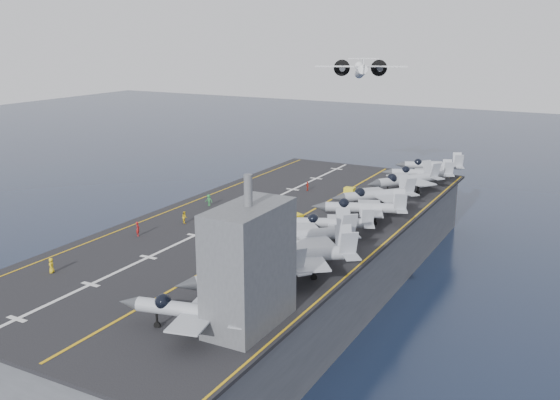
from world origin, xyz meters
The scene contains 28 objects.
ground centered at (0.00, 0.00, 0.00)m, with size 500.00×500.00×0.00m, color #142135.
hull centered at (0.00, 0.00, 5.00)m, with size 36.00×90.00×10.00m, color #56595E.
flight_deck centered at (0.00, 0.00, 10.20)m, with size 38.00×92.00×0.40m, color black.
foul_line centered at (3.00, 0.00, 10.42)m, with size 0.35×90.00×0.02m, color gold.
landing_centerline centered at (-6.00, 0.00, 10.42)m, with size 0.50×90.00×0.02m, color silver.
deck_edge_port centered at (-17.00, 0.00, 10.42)m, with size 0.25×90.00×0.02m, color gold.
deck_edge_stbd centered at (18.50, 0.00, 10.42)m, with size 0.25×90.00×0.02m, color gold.
island_superstructure centered at (15.00, -30.00, 17.90)m, with size 5.00×10.00×15.00m, color #56595E, non-canonical shape.
fighter_jet_0 centered at (11.11, -33.93, 12.77)m, with size 15.29×11.85×4.73m, color #8F989E, non-canonical shape.
fighter_jet_1 centered at (11.34, -23.97, 12.92)m, with size 16.58×17.39×5.04m, color gray, non-canonical shape.
fighter_jet_2 centered at (13.42, -16.64, 13.18)m, with size 19.17×18.21×5.55m, color gray, non-canonical shape.
fighter_jet_3 centered at (10.86, -9.50, 13.08)m, with size 18.35×18.00×5.36m, color gray, non-canonical shape.
fighter_jet_4 centered at (11.37, -1.49, 12.62)m, with size 15.19×13.13×4.44m, color gray, non-canonical shape.
fighter_jet_5 centered at (12.68, 7.14, 12.85)m, with size 16.65×14.16×4.90m, color #9CA6AD, non-canonical shape.
fighter_jet_6 centered at (11.82, 15.20, 12.90)m, with size 16.87×17.03×5.00m, color #90969F, non-canonical shape.
fighter_jet_7 centered at (12.90, 27.30, 12.99)m, with size 16.65×17.90×5.17m, color #91999F, non-canonical shape.
fighter_jet_8 centered at (13.31, 35.06, 12.70)m, with size 15.58×13.17×4.59m, color #929CA2, non-canonical shape.
tow_cart_a centered at (3.78, -17.00, 11.03)m, with size 2.48×2.11×1.26m, color #C7A909, non-canonical shape.
tow_cart_b centered at (3.46, 2.55, 11.04)m, with size 2.50×2.13×1.27m, color gold, non-canonical shape.
tow_cart_c centered at (4.13, 22.26, 10.94)m, with size 1.86×1.26×1.08m, color yellow, non-canonical shape.
crew_0 centered at (-12.67, -29.49, 11.32)m, with size 1.25×1.32×1.83m, color yellow.
crew_1 centered at (-12.90, -13.91, 11.42)m, with size 1.34×1.48×2.05m, color #B21919.
crew_2 centered at (-10.84, -5.88, 11.30)m, with size 1.30×1.24×1.80m, color yellow.
crew_3 centered at (-13.13, 3.76, 11.35)m, with size 1.22×0.88×1.90m, color #297E3A.
crew_4 centered at (-3.36, 20.62, 11.24)m, with size 1.19×1.17×1.67m, color red.
crew_7 centered at (-0.55, -16.81, 11.26)m, with size 0.87×1.14×1.73m, color silver.
transport_plane centered at (-7.76, 56.74, 29.34)m, with size 24.57×21.36×4.87m, color silver, non-canonical shape.
fighter_jet_9 centered at (13.31, 43.00, 12.70)m, with size 15.58×13.17×4.59m, color #929CA2, non-canonical shape.
Camera 1 is at (43.89, -77.44, 37.93)m, focal length 40.00 mm.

